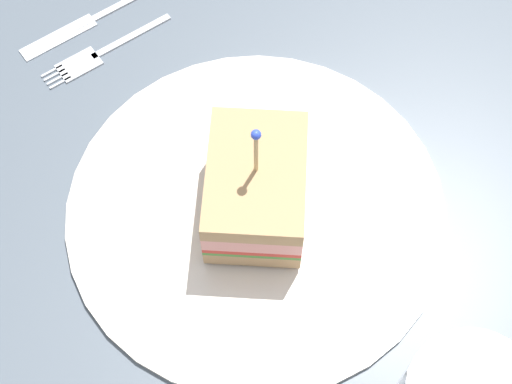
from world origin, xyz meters
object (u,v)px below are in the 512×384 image
at_px(sandwich_half_center, 253,189).
at_px(fork, 96,55).
at_px(knife, 79,26).
at_px(plate, 256,207).

height_order(sandwich_half_center, fork, sandwich_half_center).
relative_size(sandwich_half_center, knife, 0.96).
bearing_deg(sandwich_half_center, knife, 97.54).
height_order(sandwich_half_center, knife, sandwich_half_center).
xyz_separation_m(sandwich_half_center, knife, (-0.03, 0.24, -0.03)).
bearing_deg(plate, knife, 98.03).
distance_m(fork, knife, 0.04).
xyz_separation_m(fork, knife, (0.00, 0.04, 0.00)).
height_order(fork, knife, same).
distance_m(plate, knife, 0.24).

